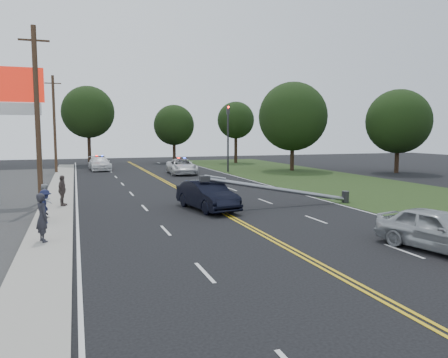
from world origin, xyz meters
name	(u,v)px	position (x,y,z in m)	size (l,w,h in m)	color
ground	(285,246)	(0.00, 0.00, 0.00)	(120.00, 120.00, 0.00)	black
sidewalk	(55,212)	(-8.40, 10.00, 0.06)	(1.80, 70.00, 0.12)	#A09C91
grass_verge	(395,194)	(13.50, 10.00, 0.01)	(12.00, 80.00, 0.01)	#233414
centerline_yellow	(208,204)	(0.00, 10.00, 0.01)	(0.36, 80.00, 0.00)	gold
pylon_sign	(15,102)	(-10.50, 14.00, 6.00)	(3.20, 0.35, 8.00)	gray
traffic_signal	(228,133)	(8.30, 30.00, 4.21)	(0.28, 0.41, 7.05)	#2D2D30
fallen_streetlight	(287,190)	(4.19, 8.00, 0.92)	(9.36, 0.44, 1.91)	#2D2D30
utility_pole_mid	(37,117)	(-9.20, 12.00, 5.08)	(1.60, 0.28, 10.00)	#382619
utility_pole_far	(54,124)	(-9.20, 34.00, 5.08)	(1.60, 0.28, 10.00)	#382619
tree_6	(88,112)	(-5.53, 45.10, 6.83)	(6.69, 6.69, 10.18)	black
tree_7	(174,125)	(5.86, 45.74, 5.23)	(5.60, 5.60, 8.05)	black
tree_8	(236,120)	(13.92, 42.70, 5.89)	(5.10, 5.10, 8.47)	black
tree_9	(293,117)	(15.55, 29.09, 5.96)	(7.56, 7.56, 9.75)	black
tree_13	(398,121)	(24.60, 23.00, 5.36)	(6.63, 6.63, 8.68)	black
crashed_sedan	(207,195)	(-0.51, 8.37, 0.80)	(1.69, 4.84, 1.59)	black
waiting_sedan	(438,230)	(4.90, -2.34, 0.76)	(1.80, 4.48, 1.53)	#A6AAAE
emergency_a	(182,166)	(2.94, 28.95, 0.78)	(2.59, 5.62, 1.56)	silver
emergency_b	(100,163)	(-4.74, 36.24, 0.77)	(2.15, 5.30, 1.54)	white
bystander_a	(42,217)	(-8.54, 3.17, 1.04)	(0.67, 0.44, 1.85)	#27262E
bystander_b	(46,201)	(-8.70, 7.96, 0.96)	(0.81, 0.63, 1.68)	#A7A7AB
bystander_c	(45,206)	(-8.66, 6.77, 0.89)	(1.00, 0.57, 1.54)	#171B3B
bystander_d	(62,191)	(-8.05, 11.56, 0.98)	(1.01, 0.42, 1.73)	#564945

